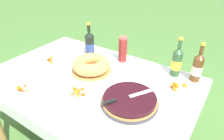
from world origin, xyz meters
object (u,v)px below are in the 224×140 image
Objects in this scene: cider_bottle_amber at (197,67)px; berry_tart at (130,100)px; cup_stack at (123,50)px; snack_plate_right at (176,87)px; serving_knife at (126,97)px; bundt_cake at (91,65)px; snack_plate_left at (21,91)px; juice_bottle_red at (90,45)px; snack_plate_near at (50,61)px; cider_bottle_green at (177,62)px; snack_plate_far at (78,93)px.

berry_tart is at bearing -118.10° from cider_bottle_amber.
cup_stack is 0.95× the size of snack_plate_right.
snack_plate_right is at bearing 1.61° from serving_knife.
snack_plate_left is (-0.22, -0.50, -0.04)m from bundt_cake.
juice_bottle_red is (-0.62, 0.41, 0.06)m from serving_knife.
snack_plate_near is at bearing 113.31° from snack_plate_left.
cup_stack reaches higher than serving_knife.
cider_bottle_green is at bearing 22.50° from snack_plate_near.
juice_bottle_red is (-0.17, 0.19, 0.07)m from bundt_cake.
snack_plate_near reaches higher than snack_plate_far.
snack_plate_near is (-0.86, 0.10, -0.02)m from berry_tart.
snack_plate_right is at bearing -14.48° from cup_stack.
bundt_cake is 0.67m from snack_plate_right.
cup_stack is 0.46m from cider_bottle_green.
cider_bottle_green is 1.46× the size of snack_plate_far.
serving_knife is 1.06× the size of cider_bottle_green.
cider_bottle_amber is 0.92m from juice_bottle_red.
cider_bottle_amber is at bearing 3.56° from cider_bottle_green.
cider_bottle_green is at bearing 111.54° from snack_plate_right.
cider_bottle_green is 0.97× the size of juice_bottle_red.
cider_bottle_green is at bearing 45.16° from snack_plate_left.
juice_bottle_red reaches higher than cider_bottle_green.
snack_plate_right is (0.07, -0.17, -0.10)m from cider_bottle_green.
cider_bottle_green is 0.77m from juice_bottle_red.
juice_bottle_red is at bearing 130.99° from bundt_cake.
cider_bottle_green reaches higher than snack_plate_near.
snack_plate_near is (-1.14, -0.42, -0.10)m from cider_bottle_amber.
cup_stack is 0.59m from snack_plate_far.
berry_tart and snack_plate_near have the same top height.
snack_plate_far is at bearing -162.35° from berry_tart.
bundt_cake is 0.55m from snack_plate_left.
cider_bottle_green reaches higher than snack_plate_left.
snack_plate_right reaches higher than snack_plate_far.
bundt_cake is 1.03× the size of juice_bottle_red.
berry_tart is 0.59m from cup_stack.
cider_bottle_amber is 0.88m from snack_plate_far.
serving_knife is at bearing -33.32° from juice_bottle_red.
cider_bottle_amber is at bearing 61.90° from berry_tart.
serving_knife is 0.42m from snack_plate_right.
snack_plate_near is at bearing -159.82° from cider_bottle_amber.
snack_plate_near is 0.44m from snack_plate_left.
snack_plate_near is (-0.23, -0.28, -0.11)m from juice_bottle_red.
cider_bottle_amber is 1.27m from snack_plate_left.
snack_plate_far is at bearing -59.19° from juice_bottle_red.
cup_stack is 0.75× the size of cider_bottle_amber.
cup_stack is 0.65m from snack_plate_near.
juice_bottle_red is (-0.29, -0.09, 0.01)m from cup_stack.
cider_bottle_green is at bearing 4.17° from cup_stack.
cup_stack reaches higher than snack_plate_left.
juice_bottle_red reaches higher than bundt_cake.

